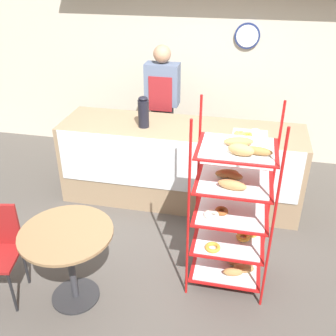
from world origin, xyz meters
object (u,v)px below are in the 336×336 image
(pastry_rack, at_px, (232,212))
(coffee_carafe, at_px, (143,112))
(cafe_table, at_px, (68,249))
(donut_tray_counter, at_px, (247,134))
(person_worker, at_px, (162,106))

(pastry_rack, height_order, coffee_carafe, pastry_rack)
(pastry_rack, distance_m, cafe_table, 1.40)
(coffee_carafe, xyz_separation_m, donut_tray_counter, (1.13, -0.00, -0.15))
(person_worker, xyz_separation_m, coffee_carafe, (-0.05, -0.72, 0.19))
(pastry_rack, bearing_deg, person_worker, 118.77)
(coffee_carafe, bearing_deg, cafe_table, -97.01)
(pastry_rack, bearing_deg, donut_tray_counter, 87.29)
(coffee_carafe, bearing_deg, pastry_rack, -46.89)
(pastry_rack, height_order, donut_tray_counter, pastry_rack)
(cafe_table, height_order, donut_tray_counter, donut_tray_counter)
(pastry_rack, relative_size, coffee_carafe, 4.72)
(pastry_rack, xyz_separation_m, person_worker, (-1.03, 1.88, 0.19))
(pastry_rack, relative_size, cafe_table, 2.20)
(donut_tray_counter, bearing_deg, coffee_carafe, 179.88)
(pastry_rack, xyz_separation_m, coffee_carafe, (-1.08, 1.15, 0.38))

